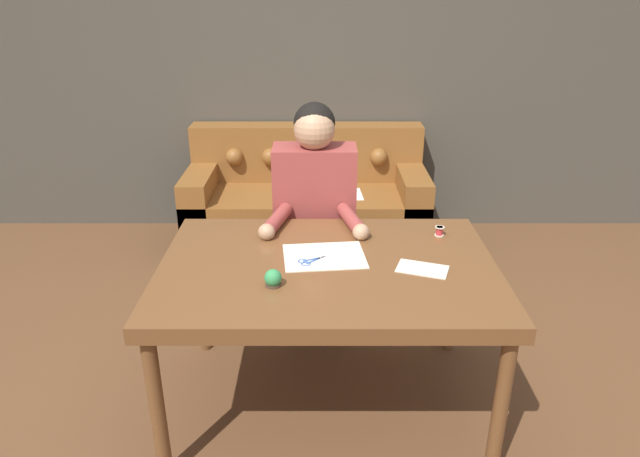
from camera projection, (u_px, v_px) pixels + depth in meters
ground_plane at (307, 412)px, 2.69m from camera, size 16.00×16.00×0.00m
wall_back at (311, 63)px, 4.30m from camera, size 8.00×0.06×2.60m
dining_table at (327, 277)px, 2.49m from camera, size 1.46×1.01×0.75m
couch at (306, 203)px, 4.33m from camera, size 1.76×0.77×0.87m
person at (314, 221)px, 3.09m from camera, size 0.53×0.59×1.31m
pattern_paper_main at (324, 256)px, 2.52m from camera, size 0.38×0.31×0.00m
pattern_paper_offcut at (422, 269)px, 2.41m from camera, size 0.24×0.19×0.00m
scissors at (314, 260)px, 2.49m from camera, size 0.22×0.17×0.01m
thread_spool at (439, 231)px, 2.72m from camera, size 0.04×0.04×0.05m
pin_cushion at (272, 279)px, 2.27m from camera, size 0.07×0.07×0.07m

